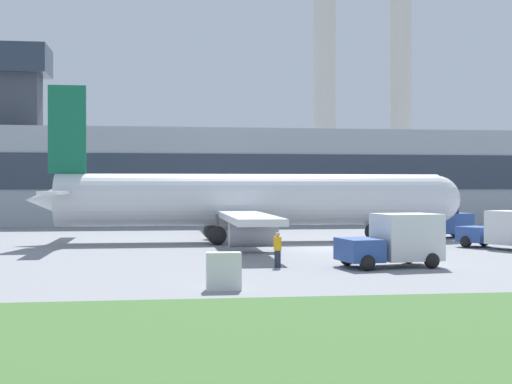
{
  "coord_description": "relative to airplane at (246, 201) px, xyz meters",
  "views": [
    {
      "loc": [
        -9.6,
        -40.8,
        3.66
      ],
      "look_at": [
        -3.37,
        5.84,
        3.28
      ],
      "focal_mm": 50.0,
      "sensor_mm": 36.0,
      "label": 1
    }
  ],
  "objects": [
    {
      "name": "ground_plane",
      "position": [
        4.03,
        -5.84,
        -2.7
      ],
      "size": [
        400.0,
        400.0,
        0.0
      ],
      "primitive_type": "plane",
      "color": "gray"
    },
    {
      "name": "terminal_building",
      "position": [
        3.52,
        26.41,
        1.99
      ],
      "size": [
        88.95,
        14.6,
        17.54
      ],
      "color": "#9EA3AD",
      "rests_on": "ground_plane"
    },
    {
      "name": "smokestack_left",
      "position": [
        18.27,
        55.7,
        16.78
      ],
      "size": [
        3.78,
        3.78,
        38.64
      ],
      "color": "beige",
      "rests_on": "ground_plane"
    },
    {
      "name": "smokestack_right",
      "position": [
        29.18,
        53.68,
        17.9
      ],
      "size": [
        3.57,
        3.57,
        40.9
      ],
      "color": "beige",
      "rests_on": "ground_plane"
    },
    {
      "name": "airplane",
      "position": [
        0.0,
        0.0,
        0.0
      ],
      "size": [
        28.8,
        27.53,
        10.11
      ],
      "color": "silver",
      "rests_on": "ground_plane"
    },
    {
      "name": "pushback_tug",
      "position": [
        14.61,
        1.85,
        -1.68
      ],
      "size": [
        3.54,
        2.85,
        2.24
      ],
      "color": "#2D4C93",
      "rests_on": "ground_plane"
    },
    {
      "name": "baggage_truck",
      "position": [
        14.28,
        -7.78,
        -1.6
      ],
      "size": [
        4.06,
        5.43,
        2.24
      ],
      "color": "#2D4C93",
      "rests_on": "ground_plane"
    },
    {
      "name": "fuel_truck",
      "position": [
        5.02,
        -15.42,
        -1.52
      ],
      "size": [
        4.77,
        3.3,
        2.41
      ],
      "color": "#2D4C93",
      "rests_on": "ground_plane"
    },
    {
      "name": "ground_crew_person",
      "position": [
        -0.37,
        -15.02,
        -1.88
      ],
      "size": [
        0.44,
        0.44,
        1.6
      ],
      "color": "#23283D",
      "rests_on": "ground_plane"
    },
    {
      "name": "traffic_cone_near_nose",
      "position": [
        9.97,
        -3.16,
        -2.4
      ],
      "size": [
        0.6,
        0.6,
        0.64
      ],
      "color": "black",
      "rests_on": "ground_plane"
    },
    {
      "name": "traffic_cone_wingtip",
      "position": [
        7.68,
        -5.07,
        -2.46
      ],
      "size": [
        0.67,
        0.67,
        0.53
      ],
      "color": "black",
      "rests_on": "ground_plane"
    },
    {
      "name": "utility_cabinet",
      "position": [
        -3.38,
        -21.66,
        -2.03
      ],
      "size": [
        1.22,
        0.54,
        1.34
      ],
      "color": "silver",
      "rests_on": "ground_plane"
    }
  ]
}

